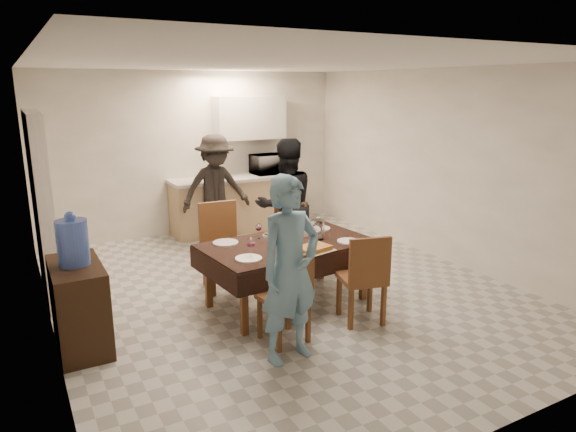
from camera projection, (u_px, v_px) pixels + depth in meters
name	position (u px, v px, depth m)	size (l,w,h in m)	color
floor	(283.00, 290.00, 6.12)	(5.00, 6.00, 0.02)	beige
ceiling	(282.00, 63.00, 5.48)	(5.00, 6.00, 0.02)	white
wall_back	(195.00, 153.00, 8.35)	(5.00, 0.02, 2.60)	white
wall_front	(505.00, 258.00, 3.26)	(5.00, 0.02, 2.60)	white
wall_left	(39.00, 207.00, 4.63)	(0.02, 6.00, 2.60)	white
wall_right	(444.00, 166.00, 6.97)	(0.02, 6.00, 2.60)	white
stub_partition	(42.00, 206.00, 5.75)	(0.15, 1.40, 2.10)	white
kitchen_base_cabinet	(238.00, 205.00, 8.57)	(2.20, 0.60, 0.86)	tan
kitchen_worktop	(238.00, 178.00, 8.46)	(2.24, 0.64, 0.05)	beige
upper_cabinet	(250.00, 118.00, 8.48)	(1.20, 0.34, 0.70)	silver
dining_table	(287.00, 245.00, 5.59)	(1.89, 1.22, 0.71)	black
chair_near_left	(288.00, 290.00, 4.70)	(0.45, 0.45, 0.48)	brown
chair_near_right	(367.00, 270.00, 5.11)	(0.52, 0.53, 0.51)	brown
chair_far_left	(226.00, 240.00, 5.94)	(0.50, 0.50, 0.55)	brown
chair_far_right	(293.00, 235.00, 6.39)	(0.57, 0.59, 0.50)	brown
console	(79.00, 306.00, 4.70)	(0.44, 0.87, 0.81)	black
water_jug	(73.00, 243.00, 4.55)	(0.27, 0.27, 0.41)	#4868CC
wine_bottle	(281.00, 227.00, 5.56)	(0.08, 0.08, 0.34)	black
water_pitcher	(317.00, 230.00, 5.67)	(0.14, 0.14, 0.22)	white
savoury_tart	(313.00, 248.00, 5.30)	(0.40, 0.30, 0.05)	#BF8238
salad_bowl	(303.00, 232.00, 5.86)	(0.17, 0.17, 0.07)	white
mushroom_dish	(272.00, 235.00, 5.79)	(0.19, 0.19, 0.03)	white
wine_glass_a	(251.00, 247.00, 5.09)	(0.09, 0.09, 0.20)	white
wine_glass_b	(318.00, 223.00, 6.03)	(0.08, 0.08, 0.17)	white
wine_glass_c	(259.00, 231.00, 5.72)	(0.08, 0.08, 0.17)	white
plate_near_left	(249.00, 258.00, 5.04)	(0.26, 0.26, 0.02)	white
plate_near_right	(349.00, 241.00, 5.60)	(0.25, 0.25, 0.01)	white
plate_far_left	(226.00, 243.00, 5.55)	(0.28, 0.28, 0.02)	white
plate_far_right	(319.00, 228.00, 6.11)	(0.26, 0.26, 0.02)	white
microwave	(270.00, 164.00, 8.69)	(0.60, 0.41, 0.33)	silver
person_near	(290.00, 270.00, 4.40)	(0.60, 0.40, 1.65)	#6693B0
person_far	(286.00, 204.00, 6.69)	(0.84, 0.65, 1.72)	black
person_kitchen	(216.00, 189.00, 7.83)	(1.07, 0.62, 1.66)	black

